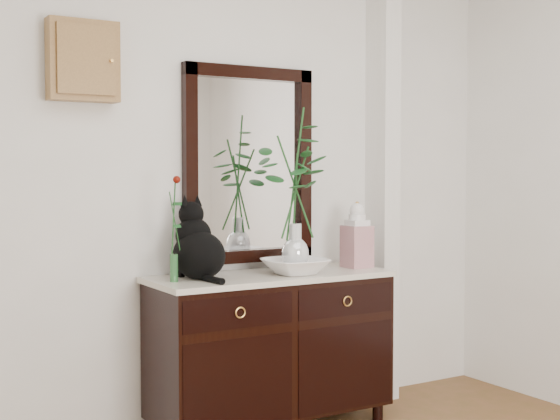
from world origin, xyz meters
TOP-DOWN VIEW (x-y plane):
  - wall_back at (0.00, 1.98)m, footprint 3.60×0.04m
  - pilaster at (1.00, 1.90)m, footprint 0.12×0.20m
  - sideboard at (0.10, 1.73)m, footprint 1.33×0.52m
  - wall_mirror at (0.10, 1.97)m, footprint 0.80×0.06m
  - key_cabinet at (-0.85, 1.94)m, footprint 0.35×0.10m
  - cat at (-0.31, 1.76)m, footprint 0.32×0.38m
  - lotus_bowl at (0.21, 1.65)m, footprint 0.34×0.34m
  - vase_branches at (0.21, 1.65)m, footprint 0.46×0.46m
  - bud_vase_rose at (-0.47, 1.71)m, footprint 0.07×0.07m
  - ginger_jar at (0.67, 1.72)m, footprint 0.14×0.14m

SIDE VIEW (x-z plane):
  - sideboard at x=0.10m, z-range 0.06..0.88m
  - lotus_bowl at x=0.21m, z-range 0.85..0.93m
  - ginger_jar at x=0.67m, z-range 0.85..1.23m
  - cat at x=-0.31m, z-range 0.85..1.26m
  - bud_vase_rose at x=-0.47m, z-range 0.85..1.39m
  - vase_branches at x=0.21m, z-range 0.87..1.76m
  - wall_back at x=0.00m, z-range 0.00..2.70m
  - pilaster at x=1.00m, z-range 0.00..2.70m
  - wall_mirror at x=0.10m, z-range 0.89..1.99m
  - key_cabinet at x=-0.85m, z-range 1.75..2.15m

